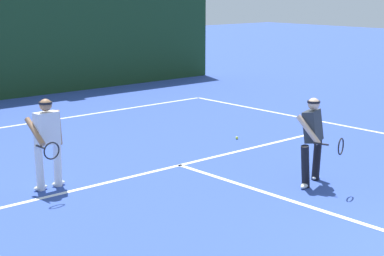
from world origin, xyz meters
TOP-DOWN VIEW (x-y plane):
  - court_line_baseline_far at (0.00, 11.87)m, footprint 10.83×0.10m
  - court_line_service at (0.00, 6.37)m, footprint 8.83×0.10m
  - court_line_centre at (0.00, 3.20)m, footprint 0.10×6.40m
  - player_near at (0.98, 3.94)m, footprint 0.86×0.91m
  - player_far at (-2.62, 6.76)m, footprint 0.71×0.88m
  - tennis_ball at (2.37, 7.16)m, footprint 0.07×0.07m

SIDE VIEW (x-z plane):
  - court_line_baseline_far at x=0.00m, z-range 0.00..0.01m
  - court_line_service at x=0.00m, z-range 0.00..0.01m
  - court_line_centre at x=0.00m, z-range 0.00..0.01m
  - tennis_ball at x=2.37m, z-range 0.00..0.07m
  - player_near at x=0.98m, z-range 0.07..1.61m
  - player_far at x=-2.62m, z-range 0.08..1.64m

